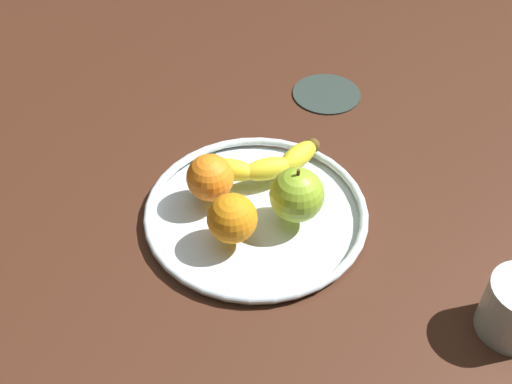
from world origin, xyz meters
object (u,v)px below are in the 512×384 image
object	(u,v)px
apple	(297,195)
orange_front_right	(232,218)
banana	(268,164)
orange_back_left	(210,178)
fruit_bowl	(256,212)
ambient_coaster	(327,93)

from	to	relation	value
apple	orange_front_right	distance (cm)	9.22
banana	orange_back_left	bearing A→B (deg)	-166.61
banana	apple	distance (cm)	9.36
fruit_bowl	apple	bearing A→B (deg)	-9.69
fruit_bowl	orange_back_left	size ratio (longest dim) A/B	4.72
orange_front_right	ambient_coaster	bearing A→B (deg)	68.90
fruit_bowl	orange_back_left	distance (cm)	7.91
banana	ambient_coaster	distance (cm)	24.09
banana	orange_back_left	xyz separation A→B (cm)	(-7.69, -5.06, 1.68)
ambient_coaster	fruit_bowl	bearing A→B (deg)	-109.80
fruit_bowl	banana	world-z (taller)	banana
orange_front_right	banana	bearing A→B (deg)	71.84
apple	orange_back_left	xyz separation A→B (cm)	(-11.80, 3.10, -0.40)
orange_front_right	orange_back_left	distance (cm)	8.20
fruit_bowl	orange_front_right	bearing A→B (deg)	-118.01
orange_back_left	ambient_coaster	size ratio (longest dim) A/B	0.56
banana	orange_back_left	size ratio (longest dim) A/B	2.61
apple	orange_front_right	bearing A→B (deg)	-152.50
ambient_coaster	banana	bearing A→B (deg)	-112.70
banana	orange_front_right	bearing A→B (deg)	-128.08
apple	orange_back_left	distance (cm)	12.20
apple	banana	bearing A→B (deg)	116.71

